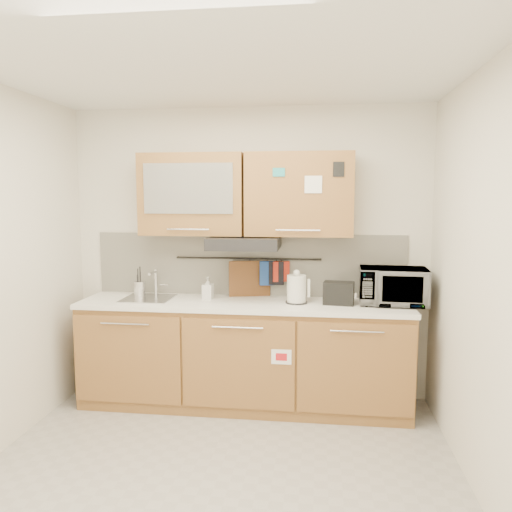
# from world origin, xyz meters

# --- Properties ---
(floor) EXTENTS (3.20, 3.20, 0.00)m
(floor) POSITION_xyz_m (0.00, 0.00, 0.00)
(floor) COLOR #9E9993
(floor) RESTS_ON ground
(ceiling) EXTENTS (3.20, 3.20, 0.00)m
(ceiling) POSITION_xyz_m (0.00, 0.00, 2.60)
(ceiling) COLOR white
(ceiling) RESTS_ON wall_back
(wall_back) EXTENTS (3.20, 0.00, 3.20)m
(wall_back) POSITION_xyz_m (0.00, 1.50, 1.30)
(wall_back) COLOR silver
(wall_back) RESTS_ON ground
(wall_right) EXTENTS (0.00, 3.00, 3.00)m
(wall_right) POSITION_xyz_m (1.60, 0.00, 1.30)
(wall_right) COLOR silver
(wall_right) RESTS_ON ground
(base_cabinet) EXTENTS (2.80, 0.64, 0.88)m
(base_cabinet) POSITION_xyz_m (0.00, 1.19, 0.41)
(base_cabinet) COLOR olive
(base_cabinet) RESTS_ON floor
(countertop) EXTENTS (2.82, 0.62, 0.04)m
(countertop) POSITION_xyz_m (0.00, 1.19, 0.90)
(countertop) COLOR white
(countertop) RESTS_ON base_cabinet
(backsplash) EXTENTS (2.80, 0.02, 0.56)m
(backsplash) POSITION_xyz_m (0.00, 1.49, 1.20)
(backsplash) COLOR silver
(backsplash) RESTS_ON countertop
(upper_cabinets) EXTENTS (1.82, 0.37, 0.70)m
(upper_cabinets) POSITION_xyz_m (-0.00, 1.32, 1.83)
(upper_cabinets) COLOR olive
(upper_cabinets) RESTS_ON wall_back
(range_hood) EXTENTS (0.60, 0.46, 0.10)m
(range_hood) POSITION_xyz_m (0.00, 1.25, 1.42)
(range_hood) COLOR black
(range_hood) RESTS_ON upper_cabinets
(sink) EXTENTS (0.42, 0.40, 0.26)m
(sink) POSITION_xyz_m (-0.85, 1.21, 0.92)
(sink) COLOR silver
(sink) RESTS_ON countertop
(utensil_rail) EXTENTS (1.30, 0.02, 0.02)m
(utensil_rail) POSITION_xyz_m (0.00, 1.45, 1.26)
(utensil_rail) COLOR black
(utensil_rail) RESTS_ON backsplash
(utensil_crock) EXTENTS (0.12, 0.12, 0.27)m
(utensil_crock) POSITION_xyz_m (-0.97, 1.32, 0.99)
(utensil_crock) COLOR silver
(utensil_crock) RESTS_ON countertop
(kettle) EXTENTS (0.21, 0.18, 0.29)m
(kettle) POSITION_xyz_m (0.45, 1.19, 1.03)
(kettle) COLOR silver
(kettle) RESTS_ON countertop
(toaster) EXTENTS (0.26, 0.18, 0.19)m
(toaster) POSITION_xyz_m (0.80, 1.19, 1.02)
(toaster) COLOR black
(toaster) RESTS_ON countertop
(microwave) EXTENTS (0.57, 0.40, 0.30)m
(microwave) POSITION_xyz_m (1.25, 1.25, 1.07)
(microwave) COLOR #999999
(microwave) RESTS_ON countertop
(soap_bottle) EXTENTS (0.09, 0.10, 0.19)m
(soap_bottle) POSITION_xyz_m (-0.33, 1.27, 1.02)
(soap_bottle) COLOR #999999
(soap_bottle) RESTS_ON countertop
(cutting_board) EXTENTS (0.37, 0.12, 0.46)m
(cutting_board) POSITION_xyz_m (0.02, 1.44, 1.01)
(cutting_board) COLOR brown
(cutting_board) RESTS_ON utensil_rail
(oven_mitt) EXTENTS (0.13, 0.06, 0.22)m
(oven_mitt) POSITION_xyz_m (0.17, 1.44, 1.13)
(oven_mitt) COLOR navy
(oven_mitt) RESTS_ON utensil_rail
(dark_pouch) EXTENTS (0.14, 0.04, 0.21)m
(dark_pouch) POSITION_xyz_m (0.26, 1.44, 1.13)
(dark_pouch) COLOR black
(dark_pouch) RESTS_ON utensil_rail
(pot_holder) EXTENTS (0.15, 0.07, 0.18)m
(pot_holder) POSITION_xyz_m (0.30, 1.44, 1.15)
(pot_holder) COLOR red
(pot_holder) RESTS_ON utensil_rail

